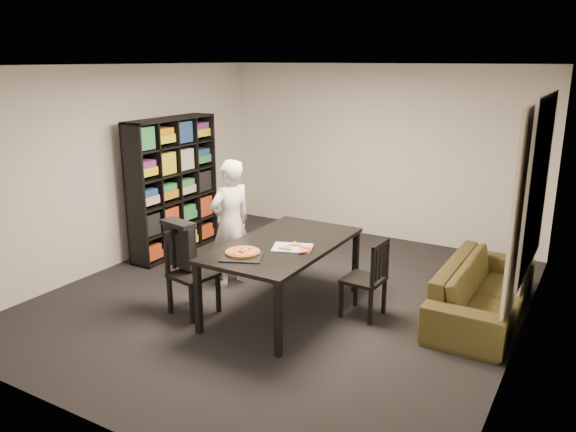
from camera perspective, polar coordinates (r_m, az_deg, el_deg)
The scene contains 16 objects.
room at distance 6.17m, azimuth -0.31°, elevation 2.91°, with size 5.01×5.51×2.61m.
window_pane at distance 5.93m, azimuth 24.08°, elevation 2.98°, with size 0.02×1.40×1.60m, color black.
window_frame at distance 5.93m, azimuth 24.04°, elevation 2.99°, with size 0.03×1.52×1.72m, color white.
curtain_left at distance 5.52m, azimuth 22.17°, elevation -1.44°, with size 0.03×0.70×2.25m, color beige.
curtain_right at distance 6.52m, azimuth 23.55°, elevation 0.92°, with size 0.03×0.70×2.25m, color beige.
bookshelf at distance 7.97m, azimuth -11.56°, elevation 2.95°, with size 0.35×1.50×1.90m, color black.
dining_table at distance 5.99m, azimuth -0.48°, elevation -3.39°, with size 1.03×1.86×0.78m.
chair_left at distance 6.15m, azimuth -10.17°, elevation -4.94°, with size 0.50×0.50×0.92m.
chair_right at distance 5.97m, azimuth 8.41°, elevation -5.86°, with size 0.42×0.42×0.86m.
draped_jacket at distance 6.16m, azimuth -11.02°, elevation -2.61°, with size 0.43×0.25×0.51m.
person at distance 6.71m, azimuth -5.85°, elevation -0.77°, with size 0.56×0.37×1.54m, color white.
baking_tray at distance 5.56m, azimuth -4.72°, elevation -4.17°, with size 0.40×0.32×0.01m, color black.
pepperoni_pizza at distance 5.64m, azimuth -4.61°, elevation -3.67°, with size 0.35×0.35×0.03m.
kitchen_towel at distance 5.82m, azimuth 0.43°, elevation -3.22°, with size 0.40×0.30×0.01m, color silver.
pizza_slices at distance 5.79m, azimuth 1.04°, elevation -3.22°, with size 0.37×0.31×0.01m, color gold, non-canonical shape.
sofa at distance 6.37m, azimuth 19.18°, elevation -7.12°, with size 1.99×0.78×0.58m, color #3A3417.
Camera 1 is at (3.05, -5.19, 2.67)m, focal length 35.00 mm.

